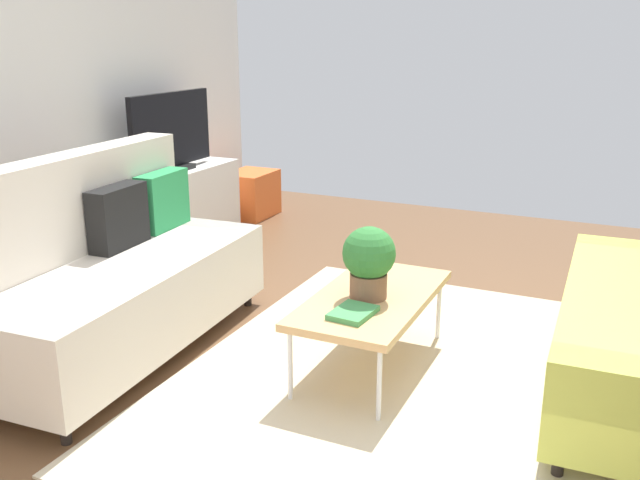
{
  "coord_description": "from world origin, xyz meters",
  "views": [
    {
      "loc": [
        -3.0,
        -1.06,
        1.75
      ],
      "look_at": [
        0.3,
        0.48,
        0.65
      ],
      "focal_mm": 38.9,
      "sensor_mm": 36.0,
      "label": 1
    }
  ],
  "objects_px": {
    "vase_0": "(119,170)",
    "bottle_1": "(154,167)",
    "table_book_0": "(353,313)",
    "coffee_table": "(372,300)",
    "couch_beige": "(110,274)",
    "bottle_2": "(162,165)",
    "tv_console": "(174,208)",
    "bottle_0": "(145,170)",
    "potted_plant": "(369,259)",
    "storage_trunk": "(251,194)",
    "tv": "(171,133)"
  },
  "relations": [
    {
      "from": "coffee_table",
      "to": "potted_plant",
      "type": "bearing_deg",
      "value": 168.91
    },
    {
      "from": "potted_plant",
      "to": "vase_0",
      "type": "relative_size",
      "value": 1.91
    },
    {
      "from": "bottle_2",
      "to": "coffee_table",
      "type": "bearing_deg",
      "value": -118.72
    },
    {
      "from": "bottle_1",
      "to": "storage_trunk",
      "type": "bearing_deg",
      "value": -2.5
    },
    {
      "from": "potted_plant",
      "to": "vase_0",
      "type": "distance_m",
      "value": 2.54
    },
    {
      "from": "tv_console",
      "to": "couch_beige",
      "type": "bearing_deg",
      "value": -153.37
    },
    {
      "from": "potted_plant",
      "to": "tv_console",
      "type": "bearing_deg",
      "value": 57.76
    },
    {
      "from": "coffee_table",
      "to": "bottle_2",
      "type": "bearing_deg",
      "value": 61.28
    },
    {
      "from": "potted_plant",
      "to": "bottle_2",
      "type": "distance_m",
      "value": 2.63
    },
    {
      "from": "tv_console",
      "to": "tv",
      "type": "relative_size",
      "value": 1.4
    },
    {
      "from": "storage_trunk",
      "to": "coffee_table",
      "type": "bearing_deg",
      "value": -138.54
    },
    {
      "from": "coffee_table",
      "to": "storage_trunk",
      "type": "height_order",
      "value": "storage_trunk"
    },
    {
      "from": "coffee_table",
      "to": "vase_0",
      "type": "xyz_separation_m",
      "value": [
        0.85,
        2.38,
        0.35
      ]
    },
    {
      "from": "table_book_0",
      "to": "bottle_2",
      "type": "distance_m",
      "value": 2.79
    },
    {
      "from": "storage_trunk",
      "to": "bottle_0",
      "type": "bearing_deg",
      "value": 177.68
    },
    {
      "from": "bottle_2",
      "to": "couch_beige",
      "type": "bearing_deg",
      "value": -152.12
    },
    {
      "from": "coffee_table",
      "to": "bottle_1",
      "type": "xyz_separation_m",
      "value": [
        1.15,
        2.29,
        0.32
      ]
    },
    {
      "from": "vase_0",
      "to": "bottle_1",
      "type": "height_order",
      "value": "vase_0"
    },
    {
      "from": "storage_trunk",
      "to": "bottle_1",
      "type": "relative_size",
      "value": 3.36
    },
    {
      "from": "couch_beige",
      "to": "potted_plant",
      "type": "relative_size",
      "value": 5.12
    },
    {
      "from": "tv_console",
      "to": "table_book_0",
      "type": "xyz_separation_m",
      "value": [
        -1.72,
        -2.34,
        0.11
      ]
    },
    {
      "from": "bottle_2",
      "to": "bottle_1",
      "type": "bearing_deg",
      "value": 180.0
    },
    {
      "from": "storage_trunk",
      "to": "potted_plant",
      "type": "xyz_separation_m",
      "value": [
        -2.57,
        -2.22,
        0.41
      ]
    },
    {
      "from": "tv",
      "to": "bottle_0",
      "type": "distance_m",
      "value": 0.45
    },
    {
      "from": "tv_console",
      "to": "vase_0",
      "type": "height_order",
      "value": "vase_0"
    },
    {
      "from": "coffee_table",
      "to": "potted_plant",
      "type": "relative_size",
      "value": 2.9
    },
    {
      "from": "tv_console",
      "to": "bottle_2",
      "type": "distance_m",
      "value": 0.43
    },
    {
      "from": "vase_0",
      "to": "bottle_2",
      "type": "height_order",
      "value": "vase_0"
    },
    {
      "from": "potted_plant",
      "to": "vase_0",
      "type": "height_order",
      "value": "vase_0"
    },
    {
      "from": "coffee_table",
      "to": "tv",
      "type": "height_order",
      "value": "tv"
    },
    {
      "from": "coffee_table",
      "to": "table_book_0",
      "type": "xyz_separation_m",
      "value": [
        -0.3,
        -0.01,
        0.04
      ]
    },
    {
      "from": "bottle_0",
      "to": "bottle_2",
      "type": "xyz_separation_m",
      "value": [
        0.21,
        0.0,
        0.0
      ]
    },
    {
      "from": "tv_console",
      "to": "bottle_2",
      "type": "relative_size",
      "value": 9.31
    },
    {
      "from": "tv",
      "to": "vase_0",
      "type": "relative_size",
      "value": 5.02
    },
    {
      "from": "tv_console",
      "to": "vase_0",
      "type": "relative_size",
      "value": 7.03
    },
    {
      "from": "bottle_0",
      "to": "coffee_table",
      "type": "bearing_deg",
      "value": -114.44
    },
    {
      "from": "coffee_table",
      "to": "bottle_0",
      "type": "bearing_deg",
      "value": 65.56
    },
    {
      "from": "vase_0",
      "to": "bottle_1",
      "type": "xyz_separation_m",
      "value": [
        0.31,
        -0.09,
        -0.02
      ]
    },
    {
      "from": "potted_plant",
      "to": "bottle_2",
      "type": "height_order",
      "value": "potted_plant"
    },
    {
      "from": "tv_console",
      "to": "table_book_0",
      "type": "relative_size",
      "value": 5.83
    },
    {
      "from": "tv_console",
      "to": "potted_plant",
      "type": "height_order",
      "value": "potted_plant"
    },
    {
      "from": "tv",
      "to": "bottle_2",
      "type": "bearing_deg",
      "value": -173.29
    },
    {
      "from": "table_book_0",
      "to": "bottle_1",
      "type": "distance_m",
      "value": 2.73
    },
    {
      "from": "coffee_table",
      "to": "table_book_0",
      "type": "distance_m",
      "value": 0.3
    },
    {
      "from": "table_book_0",
      "to": "bottle_1",
      "type": "relative_size",
      "value": 1.55
    },
    {
      "from": "couch_beige",
      "to": "bottle_2",
      "type": "relative_size",
      "value": 12.93
    },
    {
      "from": "coffee_table",
      "to": "bottle_1",
      "type": "height_order",
      "value": "bottle_1"
    },
    {
      "from": "bottle_0",
      "to": "storage_trunk",
      "type": "bearing_deg",
      "value": -2.32
    },
    {
      "from": "storage_trunk",
      "to": "bottle_2",
      "type": "relative_size",
      "value": 3.46
    },
    {
      "from": "tv_console",
      "to": "vase_0",
      "type": "distance_m",
      "value": 0.72
    }
  ]
}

